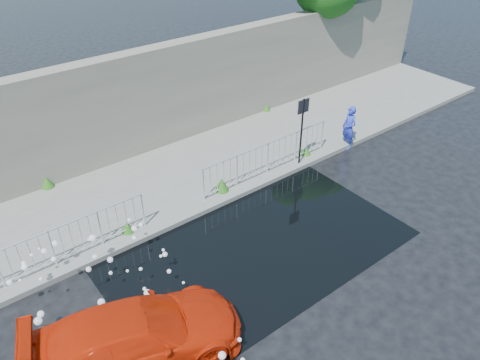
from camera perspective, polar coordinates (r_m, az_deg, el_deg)
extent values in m
plane|color=black|center=(12.01, 2.78, -11.34)|extent=(90.00, 90.00, 0.00)
cube|color=slate|center=(15.20, -9.43, -0.32)|extent=(30.00, 4.00, 0.15)
cube|color=slate|center=(13.77, -5.29, -4.02)|extent=(30.00, 0.25, 0.16)
cube|color=#665F56|center=(16.06, -13.99, 8.60)|extent=(30.00, 0.60, 3.50)
cube|color=black|center=(12.79, 1.60, -7.83)|extent=(8.00, 5.00, 0.01)
cylinder|color=black|center=(15.42, 7.46, 5.54)|extent=(0.06, 0.06, 2.50)
cube|color=black|center=(14.97, 7.75, 8.90)|extent=(0.45, 0.04, 0.45)
cylinder|color=#332114|center=(22.15, 9.43, 17.81)|extent=(0.36, 0.36, 5.00)
cylinder|color=silver|center=(13.10, -11.77, -3.56)|extent=(0.05, 0.05, 1.10)
cylinder|color=silver|center=(12.22, -22.44, -5.82)|extent=(5.00, 0.04, 0.04)
cylinder|color=silver|center=(12.81, -21.52, -9.10)|extent=(5.00, 0.04, 0.04)
cylinder|color=silver|center=(13.86, -4.49, -0.52)|extent=(0.05, 0.05, 1.10)
cylinder|color=silver|center=(16.67, 9.95, 5.47)|extent=(0.05, 0.05, 1.10)
cylinder|color=silver|center=(14.86, 3.45, 4.49)|extent=(5.00, 0.04, 0.04)
cylinder|color=silver|center=(15.35, 3.33, 1.40)|extent=(5.00, 0.04, 0.04)
cone|color=#1F5316|center=(13.23, -13.58, -5.57)|extent=(0.36, 0.36, 0.32)
cone|color=#1F5316|center=(14.39, -2.24, -0.54)|extent=(0.44, 0.44, 0.45)
cone|color=#1F5316|center=(16.45, 8.00, 3.59)|extent=(0.38, 0.38, 0.28)
cone|color=#1F5316|center=(15.77, -22.47, -0.22)|extent=(0.42, 0.42, 0.36)
cone|color=#1F5316|center=(19.42, 3.25, 8.87)|extent=(0.34, 0.34, 0.28)
sphere|color=white|center=(12.16, -23.31, -7.70)|extent=(0.06, 0.06, 0.06)
sphere|color=white|center=(12.22, -13.38, -4.76)|extent=(0.09, 0.09, 0.09)
sphere|color=white|center=(11.34, -11.21, -13.35)|extent=(0.17, 0.17, 0.17)
sphere|color=white|center=(10.90, -18.39, -18.68)|extent=(0.08, 0.08, 0.08)
sphere|color=white|center=(11.69, -21.79, -8.94)|extent=(0.12, 0.12, 0.12)
sphere|color=white|center=(11.73, -9.33, -8.42)|extent=(0.07, 0.07, 0.07)
sphere|color=white|center=(12.15, -11.99, -5.37)|extent=(0.12, 0.12, 0.12)
sphere|color=white|center=(11.45, -23.14, -11.03)|extent=(0.08, 0.08, 0.08)
sphere|color=white|center=(11.59, -25.25, -10.99)|extent=(0.07, 0.07, 0.07)
sphere|color=white|center=(11.37, -11.58, -12.86)|extent=(0.09, 0.09, 0.09)
sphere|color=white|center=(11.19, -23.13, -14.79)|extent=(0.15, 0.15, 0.15)
sphere|color=white|center=(11.52, -8.65, -10.94)|extent=(0.11, 0.11, 0.11)
sphere|color=white|center=(11.76, -9.63, -9.13)|extent=(0.08, 0.08, 0.08)
sphere|color=white|center=(11.84, -24.89, -9.19)|extent=(0.10, 0.10, 0.10)
sphere|color=white|center=(12.16, -12.78, -5.81)|extent=(0.14, 0.14, 0.14)
sphere|color=white|center=(11.90, -12.76, -6.89)|extent=(0.11, 0.11, 0.11)
sphere|color=white|center=(11.71, -15.55, -9.35)|extent=(0.14, 0.14, 0.14)
sphere|color=white|center=(11.11, -23.25, -16.62)|extent=(0.09, 0.09, 0.09)
sphere|color=white|center=(12.17, -21.64, -7.19)|extent=(0.14, 0.14, 0.14)
sphere|color=white|center=(12.01, -17.55, -6.76)|extent=(0.17, 0.17, 0.17)
sphere|color=white|center=(11.21, -24.54, -15.45)|extent=(0.09, 0.09, 0.09)
sphere|color=white|center=(11.55, -15.50, -10.86)|extent=(0.09, 0.09, 0.09)
sphere|color=white|center=(11.72, -9.14, -8.94)|extent=(0.13, 0.13, 0.13)
sphere|color=white|center=(11.07, -23.41, -15.49)|extent=(0.18, 0.18, 0.18)
sphere|color=white|center=(11.01, -19.88, -16.33)|extent=(0.16, 0.16, 0.16)
sphere|color=white|center=(11.13, -16.56, -14.07)|extent=(0.16, 0.16, 0.16)
sphere|color=white|center=(11.79, -24.79, -9.62)|extent=(0.15, 0.15, 0.15)
sphere|color=white|center=(11.27, -13.61, -14.38)|extent=(0.14, 0.14, 0.14)
sphere|color=white|center=(11.61, -17.28, -8.91)|extent=(0.11, 0.11, 0.11)
sphere|color=white|center=(11.57, -26.30, -11.13)|extent=(0.13, 0.13, 0.13)
sphere|color=white|center=(11.98, -17.96, -6.95)|extent=(0.07, 0.07, 0.07)
sphere|color=white|center=(11.14, -14.23, -16.33)|extent=(0.07, 0.07, 0.07)
sphere|color=white|center=(11.19, -15.70, -14.91)|extent=(0.09, 0.09, 0.09)
sphere|color=white|center=(12.07, -22.79, -7.98)|extent=(0.13, 0.13, 0.13)
sphere|color=white|center=(11.99, -24.07, -8.35)|extent=(0.08, 0.08, 0.08)
sphere|color=white|center=(11.48, -13.57, -10.72)|extent=(0.07, 0.07, 0.07)
sphere|color=white|center=(11.55, -6.91, -12.32)|extent=(0.07, 0.07, 0.07)
sphere|color=white|center=(11.45, -17.98, -10.31)|extent=(0.13, 0.13, 0.13)
sphere|color=white|center=(11.49, -12.02, -10.55)|extent=(0.09, 0.09, 0.09)
sphere|color=white|center=(10.30, -2.14, -19.85)|extent=(0.07, 0.07, 0.07)
sphere|color=white|center=(10.16, -0.07, -18.89)|extent=(0.10, 0.10, 0.10)
sphere|color=white|center=(9.62, -2.21, -20.58)|extent=(0.16, 0.16, 0.16)
sphere|color=white|center=(9.28, 0.33, -21.10)|extent=(0.09, 0.09, 0.09)
sphere|color=white|center=(10.26, -2.89, -19.22)|extent=(0.07, 0.07, 0.07)
imported|color=red|center=(10.20, -12.45, -17.94)|extent=(4.66, 2.99, 1.26)
imported|color=#2535BC|center=(17.12, 13.15, 6.22)|extent=(0.46, 0.63, 1.59)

